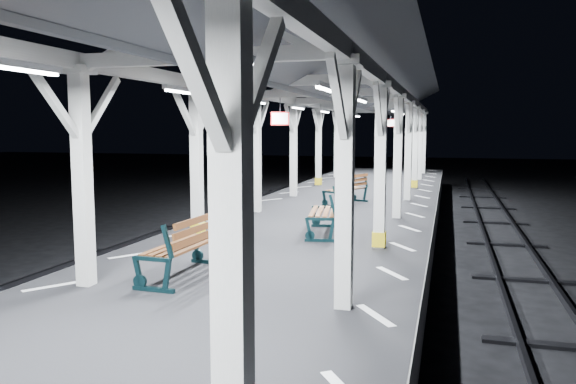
% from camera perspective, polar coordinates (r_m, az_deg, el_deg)
% --- Properties ---
extents(ground, '(120.00, 120.00, 0.00)m').
position_cam_1_polar(ground, '(10.38, -3.55, -12.67)').
color(ground, black).
rests_on(ground, ground).
extents(platform, '(6.00, 50.00, 1.00)m').
position_cam_1_polar(platform, '(10.23, -3.57, -10.02)').
color(platform, black).
rests_on(platform, ground).
extents(hazard_stripes_left, '(1.00, 48.00, 0.01)m').
position_cam_1_polar(hazard_stripes_left, '(11.14, -15.63, -6.20)').
color(hazard_stripes_left, silver).
rests_on(hazard_stripes_left, platform).
extents(hazard_stripes_right, '(1.00, 48.00, 0.01)m').
position_cam_1_polar(hazard_stripes_right, '(9.58, 10.50, -8.12)').
color(hazard_stripes_right, silver).
rests_on(hazard_stripes_right, platform).
extents(track_left, '(2.20, 60.00, 0.16)m').
position_cam_1_polar(track_left, '(12.85, -25.37, -9.16)').
color(track_left, '#2D2D33').
rests_on(track_left, ground).
extents(track_right, '(2.20, 60.00, 0.16)m').
position_cam_1_polar(track_right, '(9.96, 25.58, -13.65)').
color(track_right, '#2D2D33').
rests_on(track_right, ground).
extents(canopy, '(5.40, 49.00, 4.65)m').
position_cam_1_polar(canopy, '(9.86, -3.78, 13.24)').
color(canopy, silver).
rests_on(canopy, platform).
extents(bench_near, '(0.80, 1.93, 1.03)m').
position_cam_1_polar(bench_near, '(9.22, -9.98, -5.21)').
color(bench_near, black).
rests_on(bench_near, platform).
extents(bench_mid, '(1.00, 1.99, 1.03)m').
position_cam_1_polar(bench_mid, '(12.81, 4.11, -1.86)').
color(bench_mid, black).
rests_on(bench_mid, platform).
extents(bench_far, '(1.26, 1.88, 0.96)m').
position_cam_1_polar(bench_far, '(17.96, 6.16, 0.37)').
color(bench_far, black).
rests_on(bench_far, platform).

